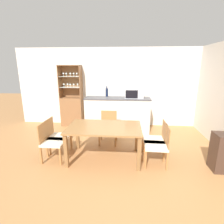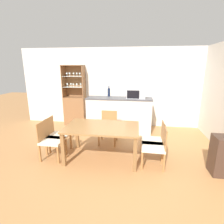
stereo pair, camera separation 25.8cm
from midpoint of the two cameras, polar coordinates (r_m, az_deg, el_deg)
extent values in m
plane|color=#B27A47|center=(3.76, -2.19, -16.84)|extent=(18.00, 18.00, 0.00)
cube|color=silver|center=(5.86, 0.75, 7.98)|extent=(6.80, 0.06, 2.55)
cube|color=silver|center=(5.33, 0.36, -1.08)|extent=(1.92, 0.53, 1.03)
cube|color=#4C4C51|center=(5.21, 0.37, 4.52)|extent=(1.95, 0.56, 0.03)
cube|color=brown|center=(6.11, -14.03, 0.19)|extent=(0.71, 0.37, 0.95)
cube|color=brown|center=(6.11, -14.10, 9.73)|extent=(0.71, 0.02, 1.05)
cube|color=brown|center=(6.06, -17.78, 9.44)|extent=(0.02, 0.37, 1.05)
cube|color=brown|center=(5.84, -11.38, 9.67)|extent=(0.02, 0.37, 1.05)
cube|color=brown|center=(5.92, -14.98, 14.52)|extent=(0.71, 0.37, 0.02)
cube|color=silver|center=(5.96, -14.53, 7.87)|extent=(0.67, 0.32, 0.01)
cube|color=silver|center=(5.93, -14.75, 11.17)|extent=(0.67, 0.32, 0.01)
cylinder|color=silver|center=(6.03, -16.59, 7.88)|extent=(0.04, 0.04, 0.01)
cylinder|color=silver|center=(6.03, -16.61, 8.17)|extent=(0.01, 0.01, 0.06)
sphere|color=silver|center=(6.03, -16.65, 8.65)|extent=(0.06, 0.06, 0.06)
cylinder|color=silver|center=(6.03, -16.75, 11.17)|extent=(0.04, 0.04, 0.01)
cylinder|color=silver|center=(6.03, -16.78, 11.45)|extent=(0.01, 0.01, 0.06)
sphere|color=silver|center=(6.02, -16.81, 11.94)|extent=(0.06, 0.06, 0.06)
cylinder|color=silver|center=(6.02, -15.47, 7.95)|extent=(0.04, 0.04, 0.01)
cylinder|color=silver|center=(6.02, -15.49, 8.24)|extent=(0.01, 0.01, 0.06)
sphere|color=silver|center=(6.02, -15.52, 8.72)|extent=(0.06, 0.06, 0.06)
cylinder|color=silver|center=(5.94, -15.89, 11.18)|extent=(0.04, 0.04, 0.01)
cylinder|color=silver|center=(5.94, -15.91, 11.48)|extent=(0.01, 0.01, 0.06)
sphere|color=silver|center=(5.94, -15.94, 11.97)|extent=(0.06, 0.06, 0.06)
cylinder|color=silver|center=(5.91, -14.68, 7.88)|extent=(0.04, 0.04, 0.01)
cylinder|color=silver|center=(5.91, -14.70, 8.18)|extent=(0.01, 0.01, 0.06)
sphere|color=silver|center=(5.91, -14.73, 8.67)|extent=(0.06, 0.06, 0.06)
cylinder|color=silver|center=(5.96, -14.65, 11.27)|extent=(0.04, 0.04, 0.01)
cylinder|color=silver|center=(5.96, -14.67, 11.57)|extent=(0.01, 0.01, 0.06)
sphere|color=silver|center=(5.96, -14.70, 12.06)|extent=(0.06, 0.06, 0.06)
cylinder|color=silver|center=(5.89, -13.59, 7.93)|extent=(0.04, 0.04, 0.01)
cylinder|color=silver|center=(5.89, -13.61, 8.22)|extent=(0.01, 0.01, 0.06)
sphere|color=silver|center=(5.88, -13.64, 8.72)|extent=(0.06, 0.06, 0.06)
cylinder|color=silver|center=(5.92, -13.63, 11.31)|extent=(0.04, 0.04, 0.01)
cylinder|color=silver|center=(5.91, -13.64, 11.61)|extent=(0.01, 0.01, 0.06)
sphere|color=silver|center=(5.91, -13.67, 12.11)|extent=(0.06, 0.06, 0.06)
cylinder|color=silver|center=(5.91, -12.37, 8.02)|extent=(0.04, 0.04, 0.01)
cylinder|color=silver|center=(5.91, -12.38, 8.31)|extent=(0.01, 0.01, 0.06)
sphere|color=silver|center=(5.90, -12.41, 8.81)|extent=(0.06, 0.06, 0.06)
cylinder|color=silver|center=(5.85, -12.65, 11.34)|extent=(0.04, 0.04, 0.01)
cylinder|color=silver|center=(5.85, -12.67, 11.63)|extent=(0.01, 0.01, 0.06)
sphere|color=silver|center=(5.85, -12.69, 12.14)|extent=(0.06, 0.06, 0.06)
cube|color=olive|center=(3.71, -4.53, -5.05)|extent=(1.55, 0.96, 0.04)
cube|color=olive|center=(3.67, -16.80, -12.19)|extent=(0.07, 0.07, 0.70)
cube|color=olive|center=(3.44, 6.61, -13.53)|extent=(0.07, 0.07, 0.70)
cube|color=olive|center=(4.38, -12.86, -7.33)|extent=(0.07, 0.07, 0.70)
cube|color=olive|center=(4.19, 6.26, -8.08)|extent=(0.07, 0.07, 0.70)
cube|color=beige|center=(4.01, -20.23, -9.31)|extent=(0.46, 0.46, 0.05)
cube|color=#A8703D|center=(4.02, -23.32, -6.08)|extent=(0.02, 0.41, 0.40)
cube|color=#A8703D|center=(4.19, -16.18, -11.08)|extent=(0.04, 0.04, 0.38)
cube|color=#A8703D|center=(3.85, -18.42, -13.66)|extent=(0.04, 0.04, 0.38)
cube|color=#A8703D|center=(4.35, -21.31, -10.53)|extent=(0.04, 0.04, 0.38)
cube|color=#A8703D|center=(4.03, -23.93, -12.91)|extent=(0.04, 0.04, 0.38)
cube|color=beige|center=(4.25, -18.63, -7.77)|extent=(0.46, 0.46, 0.05)
cube|color=#A8703D|center=(4.26, -21.53, -4.73)|extent=(0.03, 0.41, 0.40)
cube|color=#A8703D|center=(4.43, -14.84, -9.52)|extent=(0.04, 0.04, 0.38)
cube|color=#A8703D|center=(4.08, -16.91, -11.82)|extent=(0.04, 0.04, 0.38)
cube|color=#A8703D|center=(4.58, -19.71, -9.04)|extent=(0.04, 0.04, 0.38)
cube|color=#A8703D|center=(4.25, -22.11, -11.18)|extent=(0.04, 0.04, 0.38)
cube|color=beige|center=(4.54, -2.90, -5.51)|extent=(0.45, 0.45, 0.05)
cube|color=#A8703D|center=(4.67, -2.60, -2.00)|extent=(0.41, 0.02, 0.40)
cube|color=#A8703D|center=(4.41, -0.53, -9.08)|extent=(0.04, 0.04, 0.38)
cube|color=#A8703D|center=(4.46, -5.85, -8.87)|extent=(0.04, 0.04, 0.38)
cube|color=#A8703D|center=(4.79, -0.09, -7.09)|extent=(0.04, 0.04, 0.38)
cube|color=#A8703D|center=(4.83, -4.99, -6.92)|extent=(0.04, 0.04, 0.38)
cube|color=beige|center=(3.95, 11.60, -9.02)|extent=(0.45, 0.45, 0.05)
cube|color=#A8703D|center=(3.90, 14.95, -5.99)|extent=(0.02, 0.41, 0.40)
cube|color=#A8703D|center=(3.84, 8.66, -13.12)|extent=(0.04, 0.04, 0.38)
cube|color=#A8703D|center=(4.20, 8.31, -10.50)|extent=(0.04, 0.04, 0.38)
cube|color=#A8703D|center=(3.89, 14.87, -13.08)|extent=(0.04, 0.04, 0.38)
cube|color=#A8703D|center=(4.25, 13.94, -10.51)|extent=(0.04, 0.04, 0.38)
cube|color=beige|center=(3.69, 12.12, -10.82)|extent=(0.47, 0.47, 0.05)
cube|color=#A8703D|center=(3.63, 15.75, -7.64)|extent=(0.04, 0.41, 0.40)
cube|color=#A8703D|center=(3.59, 8.82, -15.20)|extent=(0.04, 0.04, 0.38)
cube|color=#A8703D|center=(3.95, 8.68, -12.23)|extent=(0.04, 0.04, 0.38)
cube|color=#A8703D|center=(3.63, 15.54, -15.25)|extent=(0.04, 0.04, 0.38)
cube|color=#A8703D|center=(3.99, 14.72, -12.31)|extent=(0.04, 0.04, 0.38)
cube|color=#B7BABF|center=(5.20, 5.81, 6.09)|extent=(0.54, 0.38, 0.27)
cube|color=black|center=(5.01, 4.98, 5.77)|extent=(0.34, 0.01, 0.23)
cylinder|color=#141E38|center=(5.42, -3.06, 6.41)|extent=(0.08, 0.08, 0.25)
cylinder|color=#141E38|center=(5.40, -3.09, 8.07)|extent=(0.03, 0.03, 0.07)
camera|label=1|loc=(0.13, -91.66, -0.44)|focal=28.00mm
camera|label=2|loc=(0.13, 88.34, 0.44)|focal=28.00mm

